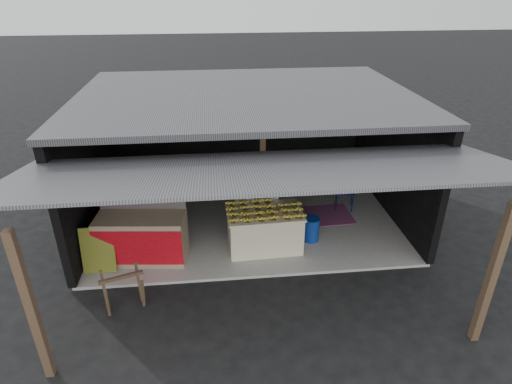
{
  "coord_description": "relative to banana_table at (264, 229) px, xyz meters",
  "views": [
    {
      "loc": [
        -0.75,
        -6.62,
        5.27
      ],
      "look_at": [
        0.12,
        1.55,
        1.1
      ],
      "focal_mm": 30.0,
      "sensor_mm": 36.0,
      "label": 1
    }
  ],
  "objects": [
    {
      "name": "plastic_chair",
      "position": [
        2.21,
        1.59,
        0.14
      ],
      "size": [
        0.57,
        0.57,
        0.98
      ],
      "rotation": [
        0.0,
        0.0,
        -0.27
      ],
      "color": "#0A0E37",
      "rests_on": "concrete_slab"
    },
    {
      "name": "ground",
      "position": [
        -0.24,
        -0.99,
        -0.49
      ],
      "size": [
        80.0,
        80.0,
        0.0
      ],
      "primitive_type": "plane",
      "color": "black",
      "rests_on": "ground"
    },
    {
      "name": "water_barrel",
      "position": [
        1.05,
        0.16,
        -0.18
      ],
      "size": [
        0.35,
        0.35,
        0.51
      ],
      "primitive_type": "cylinder",
      "color": "navy",
      "rests_on": "concrete_slab"
    },
    {
      "name": "concrete_slab",
      "position": [
        -0.24,
        1.51,
        -0.46
      ],
      "size": [
        7.0,
        5.0,
        0.06
      ],
      "primitive_type": "cube",
      "color": "gray",
      "rests_on": "ground"
    },
    {
      "name": "banana_pile",
      "position": [
        0.0,
        0.0,
        0.51
      ],
      "size": [
        1.47,
        0.92,
        0.17
      ],
      "primitive_type": null,
      "rotation": [
        0.0,
        0.0,
        0.04
      ],
      "color": "gold",
      "rests_on": "banana_table"
    },
    {
      "name": "shophouse",
      "position": [
        -0.24,
        1.83,
        1.61
      ],
      "size": [
        7.4,
        7.29,
        3.02
      ],
      "color": "black",
      "rests_on": "ground"
    },
    {
      "name": "neighbor_stall",
      "position": [
        -2.5,
        -0.12,
        0.1
      ],
      "size": [
        1.81,
        0.96,
        1.8
      ],
      "rotation": [
        0.0,
        0.0,
        -0.1
      ],
      "color": "#998466",
      "rests_on": "concrete_slab"
    },
    {
      "name": "picture_frames",
      "position": [
        -0.41,
        3.91,
        1.44
      ],
      "size": [
        1.62,
        0.04,
        0.46
      ],
      "color": "black",
      "rests_on": "shophouse"
    },
    {
      "name": "sawhorse",
      "position": [
        -2.66,
        -1.58,
        -0.04
      ],
      "size": [
        0.81,
        0.8,
        0.72
      ],
      "rotation": [
        0.0,
        0.0,
        0.33
      ],
      "color": "brown",
      "rests_on": "ground"
    },
    {
      "name": "magenta_rug",
      "position": [
        1.52,
        1.17,
        -0.43
      ],
      "size": [
        1.54,
        1.07,
        0.01
      ],
      "primitive_type": "cube",
      "rotation": [
        0.0,
        0.0,
        0.04
      ],
      "color": "#761A57",
      "rests_on": "concrete_slab"
    },
    {
      "name": "white_crate",
      "position": [
        -0.07,
        0.89,
        0.09
      ],
      "size": [
        1.01,
        0.74,
        1.05
      ],
      "rotation": [
        0.0,
        0.0,
        -0.11
      ],
      "color": "white",
      "rests_on": "concrete_slab"
    },
    {
      "name": "green_signboard",
      "position": [
        -3.31,
        -0.48,
        0.04
      ],
      "size": [
        0.63,
        0.21,
        0.94
      ],
      "primitive_type": "cube",
      "rotation": [
        -0.18,
        0.0,
        0.0
      ],
      "color": "black",
      "rests_on": "concrete_slab"
    },
    {
      "name": "banana_table",
      "position": [
        0.0,
        0.0,
        0.0
      ],
      "size": [
        1.6,
        1.02,
        0.86
      ],
      "rotation": [
        0.0,
        0.0,
        0.04
      ],
      "color": "white",
      "rests_on": "concrete_slab"
    }
  ]
}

